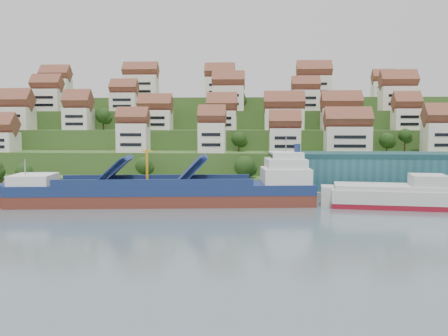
{
  "coord_description": "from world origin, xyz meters",
  "views": [
    {
      "loc": [
        14.39,
        -122.56,
        19.98
      ],
      "look_at": [
        6.12,
        14.0,
        8.0
      ],
      "focal_mm": 40.0,
      "sensor_mm": 36.0,
      "label": 1
    }
  ],
  "objects": [
    {
      "name": "quay",
      "position": [
        20.0,
        15.0,
        1.1
      ],
      "size": [
        180.0,
        14.0,
        2.2
      ],
      "primitive_type": "cube",
      "color": "gray",
      "rests_on": "ground"
    },
    {
      "name": "flagpole",
      "position": [
        18.11,
        10.0,
        6.88
      ],
      "size": [
        1.28,
        0.16,
        8.0
      ],
      "color": "gray",
      "rests_on": "quay"
    },
    {
      "name": "hillside_village",
      "position": [
        3.32,
        61.78,
        25.0
      ],
      "size": [
        159.2,
        62.43,
        29.46
      ],
      "color": "white",
      "rests_on": "ground"
    },
    {
      "name": "second_ship",
      "position": [
        49.1,
        -0.88,
        2.63
      ],
      "size": [
        31.24,
        14.8,
        8.73
      ],
      "rotation": [
        0.0,
        0.0,
        -0.12
      ],
      "color": "maroon",
      "rests_on": "ground"
    },
    {
      "name": "cargo_ship",
      "position": [
        -6.14,
        -0.63,
        3.18
      ],
      "size": [
        75.57,
        19.05,
        16.54
      ],
      "rotation": [
        0.0,
        0.0,
        0.1
      ],
      "color": "maroon",
      "rests_on": "ground"
    },
    {
      "name": "ground",
      "position": [
        0.0,
        0.0,
        0.0
      ],
      "size": [
        300.0,
        300.0,
        0.0
      ],
      "primitive_type": "plane",
      "color": "slate",
      "rests_on": "ground"
    },
    {
      "name": "warehouse",
      "position": [
        52.0,
        17.0,
        7.2
      ],
      "size": [
        60.0,
        15.0,
        10.0
      ],
      "primitive_type": "cube",
      "color": "#245963",
      "rests_on": "quay"
    },
    {
      "name": "hillside_trees",
      "position": [
        -5.83,
        46.58,
        17.42
      ],
      "size": [
        141.75,
        61.92,
        30.02
      ],
      "color": "#224216",
      "rests_on": "ground"
    },
    {
      "name": "hillside",
      "position": [
        0.0,
        103.55,
        10.66
      ],
      "size": [
        260.0,
        128.0,
        31.0
      ],
      "color": "#2D4C1E",
      "rests_on": "ground"
    }
  ]
}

